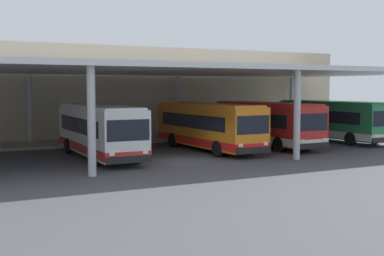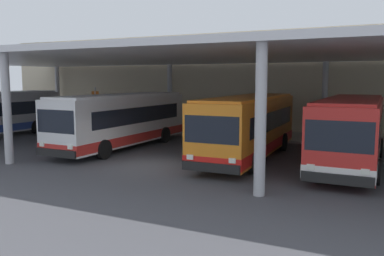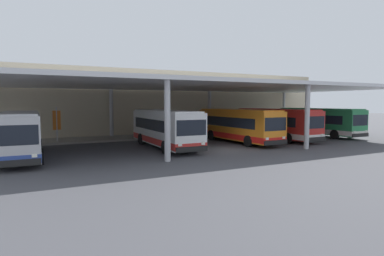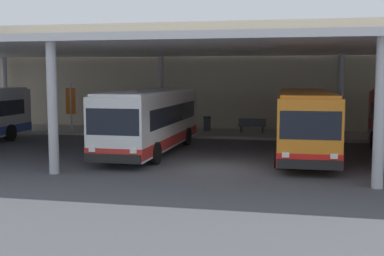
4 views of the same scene
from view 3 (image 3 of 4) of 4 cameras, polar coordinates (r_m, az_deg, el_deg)
ground_plane at (r=25.88m, az=6.21°, el=-3.93°), size 200.00×200.00×0.00m
platform_kerb at (r=36.21m, az=-3.98°, el=-1.36°), size 42.00×4.50×0.18m
station_building_facade at (r=39.04m, az=-5.87°, el=4.60°), size 48.00×1.60×7.72m
canopy_shelter at (r=30.40m, az=0.59°, el=7.39°), size 40.00×17.00×5.55m
bus_nearest_bay at (r=24.71m, az=-28.44°, el=-0.98°), size 2.84×10.57×3.17m
bus_second_bay at (r=27.04m, az=-4.90°, el=-0.02°), size 2.83×10.56×3.17m
bus_middle_bay at (r=30.95m, az=8.17°, el=0.52°), size 2.89×10.58×3.17m
bus_far_bay at (r=34.11m, az=14.71°, el=0.78°), size 2.77×10.55×3.17m
bus_departing at (r=39.37m, az=21.69°, el=1.09°), size 2.78×10.55×3.17m
bench_waiting at (r=36.42m, az=-3.28°, el=-0.42°), size 1.80×0.45×0.92m
trash_bin at (r=35.62m, az=-8.01°, el=-0.54°), size 0.52×0.52×0.98m
banner_sign at (r=32.51m, az=-23.06°, el=0.97°), size 0.70×0.12×3.20m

